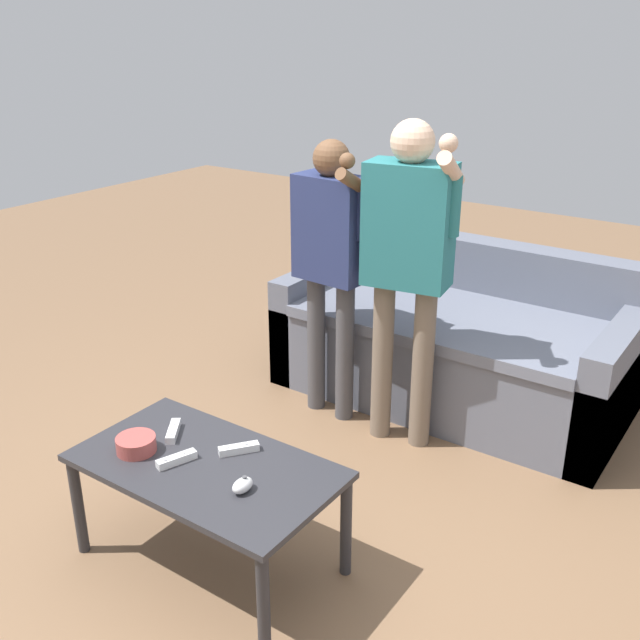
# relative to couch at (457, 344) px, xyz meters

# --- Properties ---
(ground_plane) EXTENTS (12.00, 12.00, 0.00)m
(ground_plane) POSITION_rel_couch_xyz_m (-0.04, -1.57, -0.30)
(ground_plane) COLOR brown
(couch) EXTENTS (1.85, 0.96, 0.81)m
(couch) POSITION_rel_couch_xyz_m (0.00, 0.00, 0.00)
(couch) COLOR slate
(couch) RESTS_ON ground
(coffee_table) EXTENTS (0.99, 0.55, 0.45)m
(coffee_table) POSITION_rel_couch_xyz_m (-0.16, -1.83, 0.09)
(coffee_table) COLOR #2D2D33
(coffee_table) RESTS_ON ground
(snack_bowl) EXTENTS (0.15, 0.15, 0.06)m
(snack_bowl) POSITION_rel_couch_xyz_m (-0.43, -1.92, 0.18)
(snack_bowl) COLOR #B24C47
(snack_bowl) RESTS_ON coffee_table
(game_remote_nunchuk) EXTENTS (0.06, 0.09, 0.05)m
(game_remote_nunchuk) POSITION_rel_couch_xyz_m (0.06, -1.89, 0.17)
(game_remote_nunchuk) COLOR white
(game_remote_nunchuk) RESTS_ON coffee_table
(player_center) EXTENTS (0.49, 0.30, 1.57)m
(player_center) POSITION_rel_couch_xyz_m (-0.01, -0.61, 0.69)
(player_center) COLOR #756656
(player_center) RESTS_ON ground
(player_left) EXTENTS (0.43, 0.30, 1.45)m
(player_left) POSITION_rel_couch_xyz_m (-0.45, -0.59, 0.61)
(player_left) COLOR #47474C
(player_left) RESTS_ON ground
(game_remote_wand_near) EXTENTS (0.08, 0.16, 0.03)m
(game_remote_wand_near) POSITION_rel_couch_xyz_m (-0.25, -1.89, 0.16)
(game_remote_wand_near) COLOR white
(game_remote_wand_near) RESTS_ON coffee_table
(game_remote_wand_far) EXTENTS (0.12, 0.14, 0.03)m
(game_remote_wand_far) POSITION_rel_couch_xyz_m (-0.11, -1.71, 0.16)
(game_remote_wand_far) COLOR white
(game_remote_wand_far) RESTS_ON coffee_table
(game_remote_wand_spare) EXTENTS (0.12, 0.15, 0.03)m
(game_remote_wand_spare) POSITION_rel_couch_xyz_m (-0.41, -1.76, 0.16)
(game_remote_wand_spare) COLOR white
(game_remote_wand_spare) RESTS_ON coffee_table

